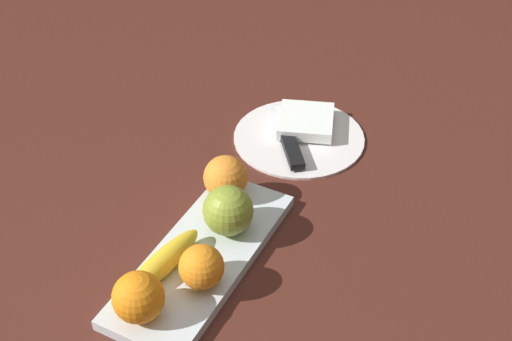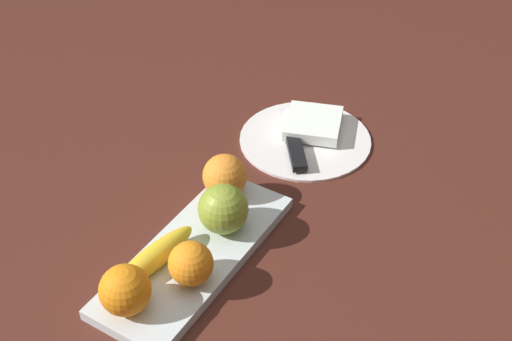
% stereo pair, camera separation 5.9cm
% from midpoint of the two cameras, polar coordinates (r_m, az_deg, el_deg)
% --- Properties ---
extents(ground_plane, '(2.40, 2.40, 0.00)m').
position_cam_midpoint_polar(ground_plane, '(0.99, -5.71, -5.88)').
color(ground_plane, '#492018').
extents(fruit_tray, '(0.33, 0.13, 0.02)m').
position_cam_midpoint_polar(fruit_tray, '(0.95, -6.33, -7.39)').
color(fruit_tray, silver).
rests_on(fruit_tray, ground_plane).
extents(apple, '(0.07, 0.07, 0.07)m').
position_cam_midpoint_polar(apple, '(0.95, -4.15, -3.46)').
color(apple, olive).
rests_on(apple, fruit_tray).
extents(banana, '(0.15, 0.05, 0.03)m').
position_cam_midpoint_polar(banana, '(0.92, -9.87, -7.85)').
color(banana, yellow).
rests_on(banana, fruit_tray).
extents(orange_near_apple, '(0.07, 0.07, 0.07)m').
position_cam_midpoint_polar(orange_near_apple, '(0.87, -12.11, -10.45)').
color(orange_near_apple, orange).
rests_on(orange_near_apple, fruit_tray).
extents(orange_near_banana, '(0.06, 0.06, 0.06)m').
position_cam_midpoint_polar(orange_near_banana, '(0.89, -6.56, -8.18)').
color(orange_near_banana, orange).
rests_on(orange_near_banana, fruit_tray).
extents(orange_center, '(0.07, 0.07, 0.07)m').
position_cam_midpoint_polar(orange_center, '(1.01, -4.25, -0.63)').
color(orange_center, orange).
rests_on(orange_center, fruit_tray).
extents(dinner_plate, '(0.23, 0.23, 0.01)m').
position_cam_midpoint_polar(dinner_plate, '(1.17, 2.24, 2.89)').
color(dinner_plate, white).
rests_on(dinner_plate, ground_plane).
extents(folded_napkin, '(0.13, 0.12, 0.02)m').
position_cam_midpoint_polar(folded_napkin, '(1.18, 2.85, 4.18)').
color(folded_napkin, white).
rests_on(folded_napkin, dinner_plate).
extents(knife, '(0.16, 0.13, 0.01)m').
position_cam_midpoint_polar(knife, '(1.13, 1.45, 2.08)').
color(knife, silver).
rests_on(knife, dinner_plate).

